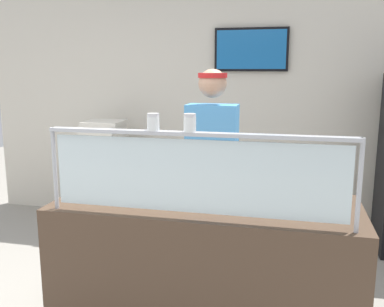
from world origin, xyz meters
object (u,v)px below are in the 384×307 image
object	(u,v)px
pizza_server	(211,195)
worker_figure	(212,170)
pizza_tray	(204,197)
pizza_box_stack	(104,133)
parmesan_shaker	(153,123)
pepper_flake_shaker	(190,124)

from	to	relation	value
pizza_server	worker_figure	distance (m)	0.62
pizza_tray	pizza_box_stack	distance (m)	2.31
pizza_tray	parmesan_shaker	world-z (taller)	parmesan_shaker
parmesan_shaker	pizza_box_stack	distance (m)	2.52
parmesan_shaker	pepper_flake_shaker	distance (m)	0.20
pizza_server	pepper_flake_shaker	world-z (taller)	pepper_flake_shaker
worker_figure	pizza_server	bearing A→B (deg)	-80.09
pizza_server	parmesan_shaker	size ratio (longest dim) A/B	3.00
pizza_tray	pizza_server	xyz separation A→B (m)	(0.05, -0.02, 0.02)
pizza_server	pepper_flake_shaker	xyz separation A→B (m)	(-0.05, -0.35, 0.49)
parmesan_shaker	pizza_server	bearing A→B (deg)	54.37
pizza_server	worker_figure	world-z (taller)	worker_figure
pepper_flake_shaker	worker_figure	world-z (taller)	worker_figure
pizza_server	worker_figure	bearing A→B (deg)	101.48
pizza_tray	pizza_box_stack	world-z (taller)	pizza_box_stack
parmesan_shaker	worker_figure	bearing A→B (deg)	81.36
pizza_tray	pizza_server	world-z (taller)	pizza_server
worker_figure	parmesan_shaker	bearing A→B (deg)	-98.64
pizza_server	parmesan_shaker	world-z (taller)	parmesan_shaker
pepper_flake_shaker	pizza_box_stack	bearing A→B (deg)	124.96
worker_figure	pizza_tray	bearing A→B (deg)	-84.21
pizza_tray	pizza_box_stack	size ratio (longest dim) A/B	0.93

